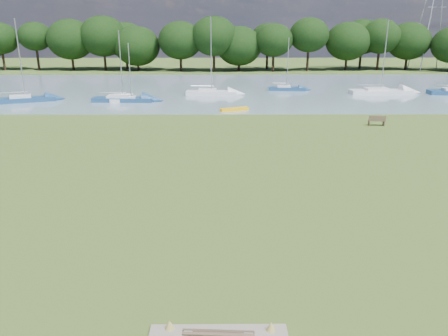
{
  "coord_description": "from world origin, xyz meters",
  "views": [
    {
      "loc": [
        0.08,
        -23.82,
        8.94
      ],
      "look_at": [
        0.24,
        -2.0,
        1.84
      ],
      "focal_mm": 35.0,
      "sensor_mm": 36.0,
      "label": 1
    }
  ],
  "objects_px": {
    "riverbank_bench": "(377,121)",
    "sailboat_3": "(25,98)",
    "sailboat_1": "(131,99)",
    "sailboat_2": "(122,98)",
    "kayak": "(234,109)",
    "sailboat_4": "(380,90)",
    "sailboat_6": "(211,91)",
    "sailboat_7": "(286,87)"
  },
  "relations": [
    {
      "from": "riverbank_bench",
      "to": "sailboat_3",
      "type": "height_order",
      "value": "sailboat_3"
    },
    {
      "from": "sailboat_2",
      "to": "sailboat_4",
      "type": "distance_m",
      "value": 34.68
    },
    {
      "from": "kayak",
      "to": "sailboat_1",
      "type": "bearing_deg",
      "value": 132.46
    },
    {
      "from": "sailboat_1",
      "to": "sailboat_3",
      "type": "xyz_separation_m",
      "value": [
        -13.08,
        -0.0,
        0.13
      ]
    },
    {
      "from": "sailboat_3",
      "to": "sailboat_2",
      "type": "bearing_deg",
      "value": -21.68
    },
    {
      "from": "riverbank_bench",
      "to": "sailboat_2",
      "type": "bearing_deg",
      "value": 158.02
    },
    {
      "from": "kayak",
      "to": "sailboat_7",
      "type": "relative_size",
      "value": 0.44
    },
    {
      "from": "kayak",
      "to": "sailboat_1",
      "type": "height_order",
      "value": "sailboat_1"
    },
    {
      "from": "sailboat_6",
      "to": "kayak",
      "type": "bearing_deg",
      "value": -73.8
    },
    {
      "from": "kayak",
      "to": "sailboat_3",
      "type": "distance_m",
      "value": 26.36
    },
    {
      "from": "sailboat_6",
      "to": "sailboat_7",
      "type": "height_order",
      "value": "sailboat_6"
    },
    {
      "from": "sailboat_4",
      "to": "sailboat_1",
      "type": "bearing_deg",
      "value": -170.61
    },
    {
      "from": "sailboat_3",
      "to": "riverbank_bench",
      "type": "bearing_deg",
      "value": -42.14
    },
    {
      "from": "sailboat_2",
      "to": "sailboat_4",
      "type": "height_order",
      "value": "sailboat_4"
    },
    {
      "from": "riverbank_bench",
      "to": "kayak",
      "type": "xyz_separation_m",
      "value": [
        -13.19,
        7.54,
        -0.28
      ]
    },
    {
      "from": "kayak",
      "to": "sailboat_6",
      "type": "distance_m",
      "value": 11.95
    },
    {
      "from": "sailboat_4",
      "to": "sailboat_6",
      "type": "xyz_separation_m",
      "value": [
        -23.3,
        -0.78,
        0.02
      ]
    },
    {
      "from": "riverbank_bench",
      "to": "sailboat_1",
      "type": "relative_size",
      "value": 0.23
    },
    {
      "from": "sailboat_6",
      "to": "sailboat_7",
      "type": "xyz_separation_m",
      "value": [
        10.86,
        4.28,
        -0.07
      ]
    },
    {
      "from": "sailboat_6",
      "to": "sailboat_7",
      "type": "bearing_deg",
      "value": 23.96
    },
    {
      "from": "sailboat_6",
      "to": "sailboat_7",
      "type": "distance_m",
      "value": 11.68
    },
    {
      "from": "sailboat_1",
      "to": "riverbank_bench",
      "type": "bearing_deg",
      "value": -31.47
    },
    {
      "from": "sailboat_3",
      "to": "sailboat_4",
      "type": "distance_m",
      "value": 46.54
    },
    {
      "from": "kayak",
      "to": "sailboat_2",
      "type": "distance_m",
      "value": 15.07
    },
    {
      "from": "sailboat_1",
      "to": "sailboat_2",
      "type": "distance_m",
      "value": 1.14
    },
    {
      "from": "kayak",
      "to": "sailboat_2",
      "type": "bearing_deg",
      "value": 133.5
    },
    {
      "from": "kayak",
      "to": "sailboat_4",
      "type": "relative_size",
      "value": 0.33
    },
    {
      "from": "riverbank_bench",
      "to": "sailboat_6",
      "type": "xyz_separation_m",
      "value": [
        -16.03,
        19.15,
        0.09
      ]
    },
    {
      "from": "riverbank_bench",
      "to": "kayak",
      "type": "height_order",
      "value": "riverbank_bench"
    },
    {
      "from": "sailboat_2",
      "to": "sailboat_6",
      "type": "xyz_separation_m",
      "value": [
        10.84,
        5.3,
        0.07
      ]
    },
    {
      "from": "sailboat_6",
      "to": "sailboat_2",
      "type": "bearing_deg",
      "value": -151.51
    },
    {
      "from": "kayak",
      "to": "sailboat_4",
      "type": "bearing_deg",
      "value": 9.42
    },
    {
      "from": "sailboat_3",
      "to": "sailboat_6",
      "type": "bearing_deg",
      "value": -9.18
    },
    {
      "from": "sailboat_1",
      "to": "sailboat_4",
      "type": "height_order",
      "value": "sailboat_4"
    },
    {
      "from": "kayak",
      "to": "sailboat_4",
      "type": "xyz_separation_m",
      "value": [
        20.46,
        12.38,
        0.35
      ]
    },
    {
      "from": "riverbank_bench",
      "to": "sailboat_1",
      "type": "bearing_deg",
      "value": 157.43
    },
    {
      "from": "sailboat_1",
      "to": "sailboat_4",
      "type": "relative_size",
      "value": 0.72
    },
    {
      "from": "sailboat_4",
      "to": "kayak",
      "type": "bearing_deg",
      "value": -150.25
    },
    {
      "from": "sailboat_1",
      "to": "sailboat_2",
      "type": "xyz_separation_m",
      "value": [
        -1.12,
        0.24,
        0.05
      ]
    },
    {
      "from": "riverbank_bench",
      "to": "sailboat_4",
      "type": "relative_size",
      "value": 0.17
    },
    {
      "from": "riverbank_bench",
      "to": "sailboat_4",
      "type": "distance_m",
      "value": 21.21
    },
    {
      "from": "sailboat_7",
      "to": "riverbank_bench",
      "type": "bearing_deg",
      "value": -73.57
    }
  ]
}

